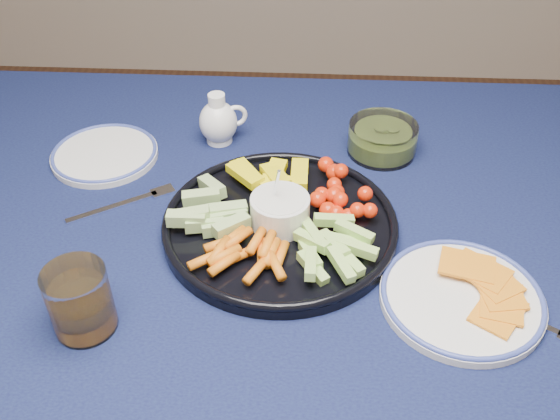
{
  "coord_description": "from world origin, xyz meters",
  "views": [
    {
      "loc": [
        0.1,
        -0.75,
        1.42
      ],
      "look_at": [
        0.06,
        0.01,
        0.79
      ],
      "focal_mm": 40.0,
      "sensor_mm": 36.0,
      "label": 1
    }
  ],
  "objects_px": {
    "dining_table": "(246,272)",
    "crudite_platter": "(278,221)",
    "pickle_bowl": "(382,140)",
    "cheese_plate": "(462,296)",
    "juice_tumbler": "(81,304)",
    "side_plate_extra": "(105,154)",
    "creamer_pitcher": "(219,121)"
  },
  "relations": [
    {
      "from": "crudite_platter",
      "to": "cheese_plate",
      "type": "xyz_separation_m",
      "value": [
        0.27,
        -0.14,
        -0.01
      ]
    },
    {
      "from": "creamer_pitcher",
      "to": "cheese_plate",
      "type": "xyz_separation_m",
      "value": [
        0.4,
        -0.4,
        -0.03
      ]
    },
    {
      "from": "pickle_bowl",
      "to": "cheese_plate",
      "type": "xyz_separation_m",
      "value": [
        0.09,
        -0.38,
        -0.01
      ]
    },
    {
      "from": "dining_table",
      "to": "crudite_platter",
      "type": "distance_m",
      "value": 0.12
    },
    {
      "from": "dining_table",
      "to": "juice_tumbler",
      "type": "height_order",
      "value": "juice_tumbler"
    },
    {
      "from": "pickle_bowl",
      "to": "dining_table",
      "type": "bearing_deg",
      "value": -134.06
    },
    {
      "from": "crudite_platter",
      "to": "dining_table",
      "type": "bearing_deg",
      "value": -170.79
    },
    {
      "from": "juice_tumbler",
      "to": "crudite_platter",
      "type": "bearing_deg",
      "value": 39.71
    },
    {
      "from": "creamer_pitcher",
      "to": "juice_tumbler",
      "type": "bearing_deg",
      "value": -104.91
    },
    {
      "from": "creamer_pitcher",
      "to": "side_plate_extra",
      "type": "distance_m",
      "value": 0.22
    },
    {
      "from": "pickle_bowl",
      "to": "juice_tumbler",
      "type": "relative_size",
      "value": 1.27
    },
    {
      "from": "pickle_bowl",
      "to": "cheese_plate",
      "type": "bearing_deg",
      "value": -76.86
    },
    {
      "from": "crudite_platter",
      "to": "juice_tumbler",
      "type": "height_order",
      "value": "crudite_platter"
    },
    {
      "from": "dining_table",
      "to": "cheese_plate",
      "type": "relative_size",
      "value": 7.13
    },
    {
      "from": "pickle_bowl",
      "to": "side_plate_extra",
      "type": "relative_size",
      "value": 0.65
    },
    {
      "from": "crudite_platter",
      "to": "cheese_plate",
      "type": "relative_size",
      "value": 1.62
    },
    {
      "from": "dining_table",
      "to": "creamer_pitcher",
      "type": "bearing_deg",
      "value": 105.17
    },
    {
      "from": "dining_table",
      "to": "crudite_platter",
      "type": "relative_size",
      "value": 4.39
    },
    {
      "from": "juice_tumbler",
      "to": "pickle_bowl",
      "type": "bearing_deg",
      "value": 45.74
    },
    {
      "from": "crudite_platter",
      "to": "creamer_pitcher",
      "type": "distance_m",
      "value": 0.29
    },
    {
      "from": "dining_table",
      "to": "pickle_bowl",
      "type": "distance_m",
      "value": 0.36
    },
    {
      "from": "dining_table",
      "to": "crudite_platter",
      "type": "xyz_separation_m",
      "value": [
        0.06,
        0.01,
        0.11
      ]
    },
    {
      "from": "creamer_pitcher",
      "to": "pickle_bowl",
      "type": "distance_m",
      "value": 0.31
    },
    {
      "from": "cheese_plate",
      "to": "juice_tumbler",
      "type": "xyz_separation_m",
      "value": [
        -0.52,
        -0.07,
        0.03
      ]
    },
    {
      "from": "dining_table",
      "to": "pickle_bowl",
      "type": "relative_size",
      "value": 12.94
    },
    {
      "from": "side_plate_extra",
      "to": "dining_table",
      "type": "bearing_deg",
      "value": -35.31
    },
    {
      "from": "dining_table",
      "to": "side_plate_extra",
      "type": "xyz_separation_m",
      "value": [
        -0.28,
        0.2,
        0.1
      ]
    },
    {
      "from": "dining_table",
      "to": "creamer_pitcher",
      "type": "relative_size",
      "value": 16.39
    },
    {
      "from": "creamer_pitcher",
      "to": "juice_tumbler",
      "type": "relative_size",
      "value": 1.01
    },
    {
      "from": "pickle_bowl",
      "to": "side_plate_extra",
      "type": "distance_m",
      "value": 0.52
    },
    {
      "from": "cheese_plate",
      "to": "juice_tumbler",
      "type": "relative_size",
      "value": 2.31
    },
    {
      "from": "side_plate_extra",
      "to": "creamer_pitcher",
      "type": "bearing_deg",
      "value": 18.24
    }
  ]
}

